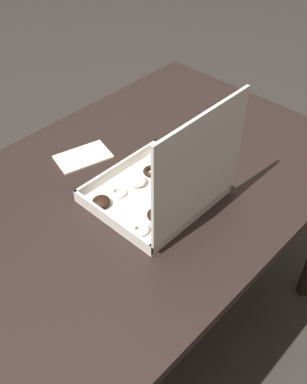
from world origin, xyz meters
TOP-DOWN VIEW (x-y plane):
  - ground_plane at (0.00, 0.00)m, footprint 8.00×8.00m
  - dining_table at (0.00, 0.00)m, footprint 1.24×0.84m
  - donut_box at (0.02, 0.12)m, footprint 0.32×0.29m
  - coffee_mug at (-0.21, 0.06)m, footprint 0.07×0.07m
  - paper_napkin at (0.04, -0.20)m, footprint 0.18×0.14m

SIDE VIEW (x-z plane):
  - ground_plane at x=0.00m, z-range 0.00..0.00m
  - dining_table at x=0.00m, z-range 0.28..1.03m
  - paper_napkin at x=0.04m, z-range 0.75..0.76m
  - coffee_mug at x=-0.21m, z-range 0.75..0.84m
  - donut_box at x=0.02m, z-range 0.66..0.99m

